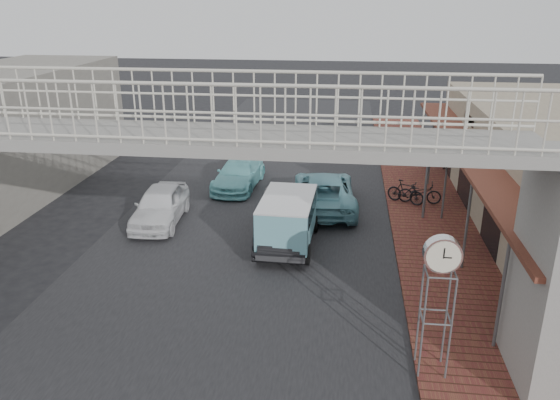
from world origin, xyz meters
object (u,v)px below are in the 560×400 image
(angkot_curb, at_px, (324,191))
(motorcycle_far, at_px, (406,192))
(angkot_van, at_px, (288,215))
(white_hatchback, at_px, (160,205))
(motorcycle_near, at_px, (420,193))
(arrow_sign, at_px, (451,156))
(angkot_far, at_px, (239,174))
(street_clock, at_px, (442,261))
(dark_sedan, at_px, (286,218))

(angkot_curb, distance_m, motorcycle_far, 3.26)
(angkot_curb, relative_size, angkot_van, 1.34)
(white_hatchback, relative_size, angkot_van, 1.05)
(motorcycle_near, distance_m, motorcycle_far, 0.56)
(angkot_curb, height_order, angkot_van, angkot_van)
(angkot_van, height_order, arrow_sign, arrow_sign)
(motorcycle_far, xyz_separation_m, arrow_sign, (1.25, -1.66, 1.99))
(angkot_curb, distance_m, motorcycle_near, 3.82)
(white_hatchback, bearing_deg, angkot_far, 60.66)
(angkot_curb, xyz_separation_m, street_clock, (2.80, -9.84, 2.05))
(angkot_far, bearing_deg, dark_sedan, -59.37)
(angkot_curb, bearing_deg, white_hatchback, 15.64)
(motorcycle_far, height_order, street_clock, street_clock)
(motorcycle_near, height_order, motorcycle_far, motorcycle_far)
(angkot_van, xyz_separation_m, motorcycle_near, (4.75, 4.47, -0.60))
(street_clock, bearing_deg, motorcycle_near, 84.21)
(street_clock, bearing_deg, dark_sedan, 119.83)
(motorcycle_near, bearing_deg, angkot_curb, 106.81)
(motorcycle_near, bearing_deg, street_clock, -179.29)
(white_hatchback, relative_size, angkot_far, 0.94)
(angkot_far, distance_m, angkot_van, 6.48)
(white_hatchback, xyz_separation_m, angkot_far, (2.07, 4.31, -0.06))
(motorcycle_far, relative_size, arrow_sign, 0.51)
(angkot_van, bearing_deg, angkot_curb, 76.85)
(arrow_sign, bearing_deg, angkot_far, 172.34)
(angkot_far, bearing_deg, motorcycle_far, -7.90)
(dark_sedan, distance_m, angkot_van, 0.69)
(street_clock, height_order, arrow_sign, street_clock)
(dark_sedan, relative_size, angkot_curb, 0.95)
(motorcycle_near, relative_size, arrow_sign, 0.55)
(angkot_far, bearing_deg, arrow_sign, -16.89)
(angkot_curb, xyz_separation_m, motorcycle_near, (3.75, 0.73, -0.15))
(dark_sedan, bearing_deg, street_clock, -60.17)
(white_hatchback, bearing_deg, street_clock, -44.89)
(dark_sedan, bearing_deg, angkot_curb, 69.61)
(angkot_far, distance_m, street_clock, 13.80)
(dark_sedan, relative_size, motorcycle_near, 2.82)
(white_hatchback, bearing_deg, angkot_van, -20.88)
(angkot_curb, relative_size, street_clock, 1.56)
(angkot_van, distance_m, motorcycle_far, 6.10)
(dark_sedan, height_order, arrow_sign, arrow_sign)
(angkot_van, relative_size, motorcycle_near, 2.23)
(dark_sedan, distance_m, angkot_curb, 3.36)
(motorcycle_near, distance_m, arrow_sign, 2.75)
(white_hatchback, xyz_separation_m, street_clock, (8.68, -7.62, 2.07))
(angkot_far, bearing_deg, angkot_curb, -25.05)
(angkot_far, distance_m, motorcycle_far, 7.14)
(white_hatchback, height_order, motorcycle_far, white_hatchback)
(dark_sedan, height_order, angkot_curb, dark_sedan)
(angkot_van, relative_size, motorcycle_far, 2.40)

